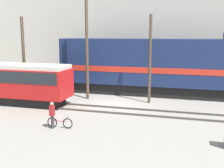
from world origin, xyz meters
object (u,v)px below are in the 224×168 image
at_px(utility_pole_left, 24,56).
at_px(streetcar, 9,81).
at_px(bicycle, 60,123).
at_px(person, 52,113).
at_px(freight_locomotive, 156,66).
at_px(utility_pole_right, 150,59).
at_px(utility_pole_center, 87,42).

bearing_deg(utility_pole_left, streetcar, -78.35).
distance_m(bicycle, person, 0.78).
distance_m(freight_locomotive, person, 12.05).
height_order(freight_locomotive, utility_pole_right, utility_pole_right).
distance_m(streetcar, person, 7.77).
relative_size(streetcar, utility_pole_right, 1.43).
bearing_deg(utility_pole_right, utility_pole_center, 180.00).
distance_m(utility_pole_left, utility_pole_center, 6.26).
relative_size(freight_locomotive, utility_pole_right, 2.48).
bearing_deg(bicycle, freight_locomotive, 68.01).
distance_m(freight_locomotive, streetcar, 12.64).
distance_m(person, utility_pole_center, 8.75).
xyz_separation_m(person, utility_pole_right, (4.60, 7.79, 2.56)).
relative_size(person, utility_pole_center, 0.16).
bearing_deg(utility_pole_center, streetcar, -149.91).
bearing_deg(utility_pole_right, person, -120.54).
height_order(streetcar, utility_pole_center, utility_pole_center).
xyz_separation_m(utility_pole_left, utility_pole_right, (11.42, 0.00, 0.01)).
bearing_deg(bicycle, utility_pole_right, 61.11).
bearing_deg(utility_pole_center, bicycle, -81.65).
height_order(bicycle, person, person).
bearing_deg(person, utility_pole_center, 95.29).
distance_m(streetcar, bicycle, 8.08).
xyz_separation_m(freight_locomotive, utility_pole_center, (-5.47, -3.16, 2.22)).
bearing_deg(freight_locomotive, bicycle, -111.99).
distance_m(bicycle, utility_pole_center, 8.95).
bearing_deg(utility_pole_center, utility_pole_left, 180.00).
distance_m(bicycle, utility_pole_left, 10.97).
bearing_deg(streetcar, utility_pole_left, 101.65).
xyz_separation_m(utility_pole_left, utility_pole_center, (6.10, 0.00, 1.38)).
bearing_deg(utility_pole_left, person, -48.79).
relative_size(streetcar, utility_pole_left, 1.43).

